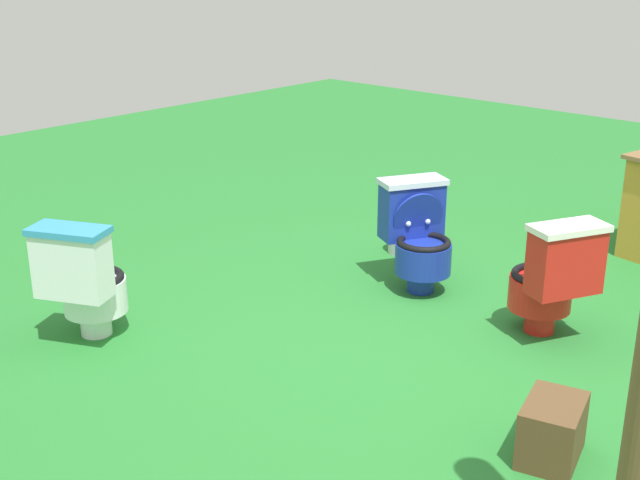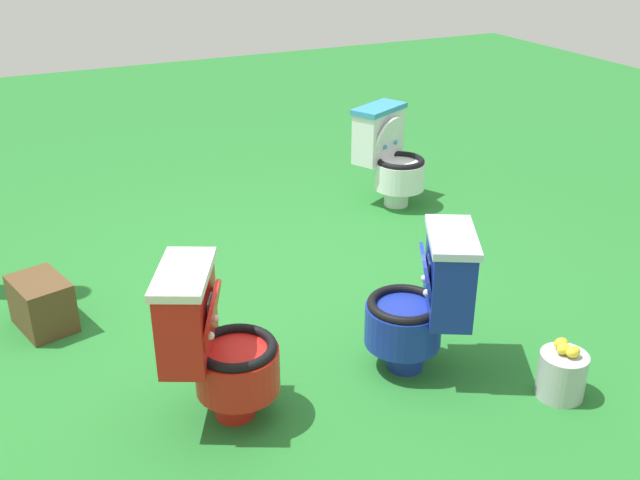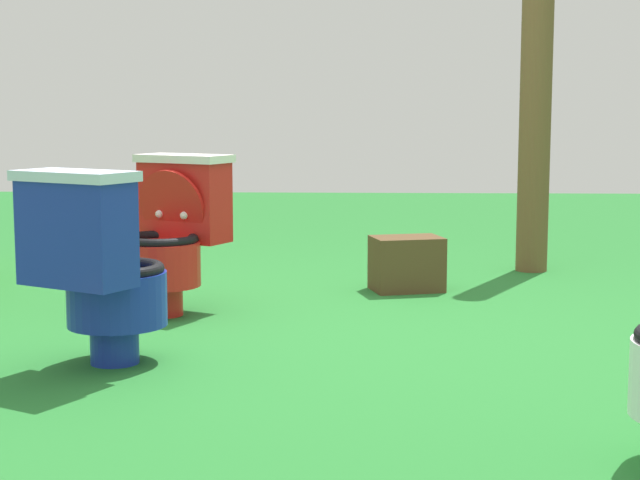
% 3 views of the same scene
% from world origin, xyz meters
% --- Properties ---
extents(ground, '(14.00, 14.00, 0.00)m').
position_xyz_m(ground, '(0.00, 0.00, 0.00)').
color(ground, '#26752D').
extents(toilet_red, '(0.62, 0.58, 0.73)m').
position_xyz_m(toilet_red, '(0.40, 0.62, 0.37)').
color(toilet_red, red).
rests_on(toilet_red, ground).
extents(toilet_white, '(0.58, 0.62, 0.73)m').
position_xyz_m(toilet_white, '(-1.55, -1.22, 0.37)').
color(toilet_white, white).
rests_on(toilet_white, ground).
extents(toilet_blue, '(0.62, 0.59, 0.73)m').
position_xyz_m(toilet_blue, '(-0.61, 0.70, 0.37)').
color(toilet_blue, '#192D9E').
rests_on(toilet_blue, ground).
extents(small_crate, '(0.33, 0.40, 0.28)m').
position_xyz_m(small_crate, '(1.01, -0.48, 0.14)').
color(small_crate, brown).
rests_on(small_crate, ground).
extents(lemon_bucket, '(0.22, 0.22, 0.28)m').
position_xyz_m(lemon_bucket, '(-1.07, 1.17, 0.12)').
color(lemon_bucket, '#B7B7BF').
rests_on(lemon_bucket, ground).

